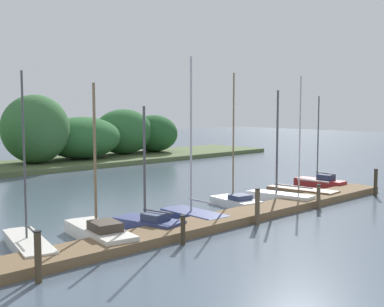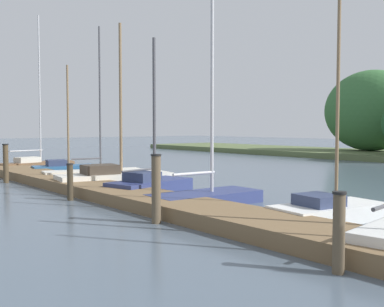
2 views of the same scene
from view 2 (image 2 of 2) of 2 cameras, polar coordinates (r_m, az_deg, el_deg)
dock_pier at (r=13.52m, az=-5.77°, el=-5.51°), size 27.89×1.80×0.35m
sailboat_0 at (r=25.69m, az=-18.10°, el=-1.13°), size 1.64×4.15×7.92m
sailboat_1 at (r=22.95m, az=-14.98°, el=-1.65°), size 1.68×3.15×5.10m
sailboat_2 at (r=20.27m, az=-11.26°, el=-2.36°), size 2.00×4.43×6.39m
sailboat_3 at (r=17.72m, az=-9.11°, el=-2.85°), size 1.91×4.49×6.02m
sailboat_4 at (r=15.70m, az=-4.88°, el=-3.68°), size 1.86×3.29×5.14m
sailboat_5 at (r=13.65m, az=2.10°, el=-4.84°), size 1.45×3.62×7.34m
sailboat_6 at (r=11.74m, az=16.53°, el=-6.27°), size 1.67×3.19×6.81m
mooring_piling_1 at (r=20.11m, az=-21.54°, el=-1.10°), size 0.24×0.24×1.55m
mooring_piling_2 at (r=14.75m, az=-14.49°, el=-3.32°), size 0.21×0.21×1.12m
mooring_piling_3 at (r=10.91m, az=-4.35°, el=-4.24°), size 0.25×0.25×1.60m
mooring_piling_4 at (r=7.56m, az=17.29°, el=-9.07°), size 0.21×0.21×1.26m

